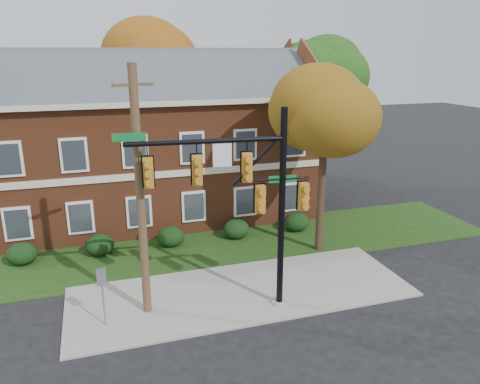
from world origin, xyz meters
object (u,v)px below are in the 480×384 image
object	(u,v)px
apartment_building	(153,133)
hedge_far_left	(22,254)
hedge_left	(100,245)
tree_right_rear	(323,75)
hedge_center	(171,237)
tree_near_right	(331,117)
sign_post	(102,288)
traffic_signal	(245,190)
hedge_right	(236,229)
hedge_far_right	(296,222)
tree_far_rear	(154,62)
utility_pole	(140,196)

from	to	relation	value
apartment_building	hedge_far_left	xyz separation A→B (m)	(-7.00, -5.25, -4.46)
hedge_left	tree_right_rear	distance (m)	17.74
hedge_center	tree_near_right	size ratio (longest dim) A/B	0.16
sign_post	traffic_signal	bearing A→B (deg)	-16.51
hedge_far_left	hedge_left	xyz separation A→B (m)	(3.50, 0.00, 0.00)
hedge_far_left	traffic_signal	bearing A→B (deg)	-38.57
hedge_right	sign_post	distance (m)	9.66
hedge_far_right	tree_right_rear	bearing A→B (deg)	54.77
tree_far_rear	tree_near_right	bearing A→B (deg)	-69.73
hedge_right	hedge_center	bearing A→B (deg)	180.00
hedge_far_left	sign_post	world-z (taller)	sign_post
hedge_left	tree_near_right	distance (m)	12.68
apartment_building	hedge_far_right	bearing A→B (deg)	-36.89
hedge_far_left	hedge_center	bearing A→B (deg)	0.00
tree_right_rear	traffic_signal	bearing A→B (deg)	-126.35
tree_far_rear	traffic_signal	world-z (taller)	tree_far_rear
sign_post	utility_pole	bearing A→B (deg)	6.27
hedge_far_left	hedge_left	world-z (taller)	same
hedge_far_left	tree_near_right	distance (m)	15.75
apartment_building	hedge_center	xyz separation A→B (m)	(0.00, -5.25, -4.46)
utility_pole	apartment_building	bearing A→B (deg)	63.36
hedge_left	sign_post	xyz separation A→B (m)	(0.00, -6.57, 1.05)
traffic_signal	sign_post	bearing A→B (deg)	-179.16
hedge_far_right	sign_post	size ratio (longest dim) A/B	0.60
hedge_far_right	sign_post	bearing A→B (deg)	-147.95
tree_near_right	tree_right_rear	world-z (taller)	tree_right_rear
traffic_signal	sign_post	xyz separation A→B (m)	(-5.21, 0.37, -3.25)
hedge_far_right	traffic_signal	bearing A→B (deg)	-127.32
hedge_far_left	utility_pole	size ratio (longest dim) A/B	0.15
apartment_building	hedge_center	world-z (taller)	apartment_building
hedge_far_left	tree_near_right	world-z (taller)	tree_near_right
apartment_building	tree_far_rear	distance (m)	8.84
hedge_center	tree_near_right	world-z (taller)	tree_near_right
hedge_center	sign_post	distance (m)	7.52
tree_far_rear	traffic_signal	size ratio (longest dim) A/B	1.48
traffic_signal	tree_near_right	bearing A→B (deg)	41.57
hedge_right	hedge_far_right	size ratio (longest dim) A/B	1.00
hedge_right	tree_far_rear	world-z (taller)	tree_far_rear
hedge_far_right	tree_right_rear	distance (m)	10.66
hedge_center	tree_right_rear	xyz separation A→B (m)	(11.31, 6.11, 7.60)
apartment_building	tree_right_rear	bearing A→B (deg)	4.33
hedge_far_right	traffic_signal	xyz separation A→B (m)	(-5.29, -6.94, 4.30)
hedge_far_left	tree_right_rear	size ratio (longest dim) A/B	0.13
apartment_building	tree_right_rear	world-z (taller)	tree_right_rear
apartment_building	tree_far_rear	size ratio (longest dim) A/B	1.63
hedge_center	hedge_left	bearing A→B (deg)	180.00
hedge_far_left	sign_post	size ratio (longest dim) A/B	0.60
hedge_right	tree_right_rear	xyz separation A→B (m)	(7.81, 6.11, 7.60)
tree_right_rear	tree_far_rear	distance (m)	12.20
apartment_building	utility_pole	size ratio (longest dim) A/B	2.03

